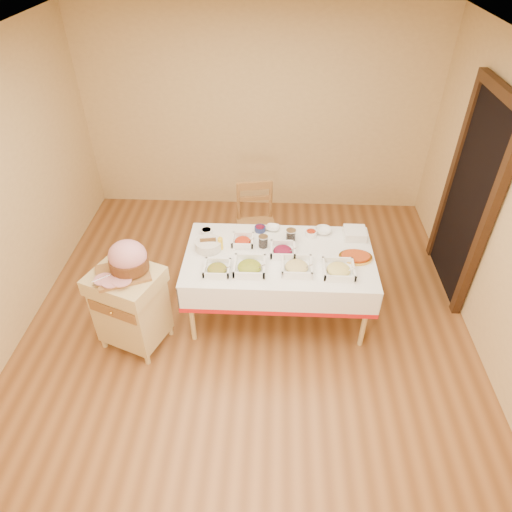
{
  "coord_description": "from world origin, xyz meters",
  "views": [
    {
      "loc": [
        0.24,
        -3.16,
        3.46
      ],
      "look_at": [
        0.08,
        0.2,
        0.82
      ],
      "focal_mm": 32.0,
      "sensor_mm": 36.0,
      "label": 1
    }
  ],
  "objects_px": {
    "dining_chair": "(256,224)",
    "ham_on_board": "(127,260)",
    "brass_platter": "(355,257)",
    "plate_stack": "(355,233)",
    "preserve_jar_right": "(291,236)",
    "bread_basket": "(208,245)",
    "dining_table": "(279,268)",
    "butcher_cart": "(130,305)",
    "preserve_jar_left": "(263,242)",
    "mustard_bottle": "(220,243)"
  },
  "relations": [
    {
      "from": "ham_on_board",
      "to": "preserve_jar_left",
      "type": "bearing_deg",
      "value": 25.51
    },
    {
      "from": "mustard_bottle",
      "to": "brass_platter",
      "type": "height_order",
      "value": "mustard_bottle"
    },
    {
      "from": "brass_platter",
      "to": "plate_stack",
      "type": "bearing_deg",
      "value": 84.64
    },
    {
      "from": "preserve_jar_left",
      "to": "mustard_bottle",
      "type": "bearing_deg",
      "value": -172.02
    },
    {
      "from": "preserve_jar_left",
      "to": "bread_basket",
      "type": "height_order",
      "value": "preserve_jar_left"
    },
    {
      "from": "preserve_jar_right",
      "to": "mustard_bottle",
      "type": "height_order",
      "value": "mustard_bottle"
    },
    {
      "from": "dining_table",
      "to": "bread_basket",
      "type": "height_order",
      "value": "bread_basket"
    },
    {
      "from": "butcher_cart",
      "to": "bread_basket",
      "type": "height_order",
      "value": "bread_basket"
    },
    {
      "from": "preserve_jar_left",
      "to": "brass_platter",
      "type": "distance_m",
      "value": 0.9
    },
    {
      "from": "mustard_bottle",
      "to": "bread_basket",
      "type": "xyz_separation_m",
      "value": [
        -0.12,
        -0.0,
        -0.02
      ]
    },
    {
      "from": "plate_stack",
      "to": "brass_platter",
      "type": "distance_m",
      "value": 0.35
    },
    {
      "from": "butcher_cart",
      "to": "dining_chair",
      "type": "distance_m",
      "value": 1.76
    },
    {
      "from": "dining_table",
      "to": "bread_basket",
      "type": "distance_m",
      "value": 0.73
    },
    {
      "from": "preserve_jar_left",
      "to": "mustard_bottle",
      "type": "relative_size",
      "value": 0.77
    },
    {
      "from": "preserve_jar_left",
      "to": "mustard_bottle",
      "type": "xyz_separation_m",
      "value": [
        -0.41,
        -0.06,
        0.02
      ]
    },
    {
      "from": "dining_chair",
      "to": "mustard_bottle",
      "type": "xyz_separation_m",
      "value": [
        -0.31,
        -0.83,
        0.33
      ]
    },
    {
      "from": "preserve_jar_left",
      "to": "brass_platter",
      "type": "bearing_deg",
      "value": -9.73
    },
    {
      "from": "butcher_cart",
      "to": "dining_chair",
      "type": "height_order",
      "value": "dining_chair"
    },
    {
      "from": "dining_table",
      "to": "mustard_bottle",
      "type": "relative_size",
      "value": 11.6
    },
    {
      "from": "butcher_cart",
      "to": "preserve_jar_left",
      "type": "distance_m",
      "value": 1.39
    },
    {
      "from": "butcher_cart",
      "to": "plate_stack",
      "type": "xyz_separation_m",
      "value": [
        2.13,
        0.79,
        0.32
      ]
    },
    {
      "from": "ham_on_board",
      "to": "bread_basket",
      "type": "height_order",
      "value": "ham_on_board"
    },
    {
      "from": "mustard_bottle",
      "to": "brass_platter",
      "type": "distance_m",
      "value": 1.3
    },
    {
      "from": "dining_table",
      "to": "preserve_jar_right",
      "type": "distance_m",
      "value": 0.34
    },
    {
      "from": "dining_table",
      "to": "ham_on_board",
      "type": "bearing_deg",
      "value": -162.13
    },
    {
      "from": "preserve_jar_left",
      "to": "preserve_jar_right",
      "type": "relative_size",
      "value": 0.96
    },
    {
      "from": "ham_on_board",
      "to": "preserve_jar_left",
      "type": "height_order",
      "value": "ham_on_board"
    },
    {
      "from": "ham_on_board",
      "to": "plate_stack",
      "type": "relative_size",
      "value": 2.24
    },
    {
      "from": "plate_stack",
      "to": "preserve_jar_right",
      "type": "bearing_deg",
      "value": -172.32
    },
    {
      "from": "preserve_jar_left",
      "to": "bread_basket",
      "type": "relative_size",
      "value": 0.47
    },
    {
      "from": "ham_on_board",
      "to": "brass_platter",
      "type": "height_order",
      "value": "ham_on_board"
    },
    {
      "from": "butcher_cart",
      "to": "brass_platter",
      "type": "bearing_deg",
      "value": 11.91
    },
    {
      "from": "bread_basket",
      "to": "brass_platter",
      "type": "distance_m",
      "value": 1.42
    },
    {
      "from": "brass_platter",
      "to": "ham_on_board",
      "type": "bearing_deg",
      "value": -168.84
    },
    {
      "from": "preserve_jar_left",
      "to": "bread_basket",
      "type": "bearing_deg",
      "value": -173.25
    },
    {
      "from": "ham_on_board",
      "to": "plate_stack",
      "type": "distance_m",
      "value": 2.22
    },
    {
      "from": "preserve_jar_right",
      "to": "bread_basket",
      "type": "bearing_deg",
      "value": -167.72
    },
    {
      "from": "dining_chair",
      "to": "ham_on_board",
      "type": "relative_size",
      "value": 2.03
    },
    {
      "from": "dining_chair",
      "to": "ham_on_board",
      "type": "bearing_deg",
      "value": -128.66
    },
    {
      "from": "bread_basket",
      "to": "ham_on_board",
      "type": "bearing_deg",
      "value": -142.08
    },
    {
      "from": "butcher_cart",
      "to": "preserve_jar_left",
      "type": "bearing_deg",
      "value": 26.07
    },
    {
      "from": "brass_platter",
      "to": "bread_basket",
      "type": "bearing_deg",
      "value": 176.42
    },
    {
      "from": "butcher_cart",
      "to": "dining_chair",
      "type": "xyz_separation_m",
      "value": [
        1.11,
        1.37,
        0.01
      ]
    },
    {
      "from": "butcher_cart",
      "to": "plate_stack",
      "type": "distance_m",
      "value": 2.3
    },
    {
      "from": "butcher_cart",
      "to": "plate_stack",
      "type": "height_order",
      "value": "butcher_cart"
    },
    {
      "from": "dining_table",
      "to": "brass_platter",
      "type": "distance_m",
      "value": 0.75
    },
    {
      "from": "butcher_cart",
      "to": "ham_on_board",
      "type": "relative_size",
      "value": 1.79
    },
    {
      "from": "dining_table",
      "to": "mustard_bottle",
      "type": "bearing_deg",
      "value": 172.96
    },
    {
      "from": "ham_on_board",
      "to": "preserve_jar_left",
      "type": "distance_m",
      "value": 1.3
    },
    {
      "from": "bread_basket",
      "to": "preserve_jar_right",
      "type": "bearing_deg",
      "value": 12.28
    }
  ]
}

